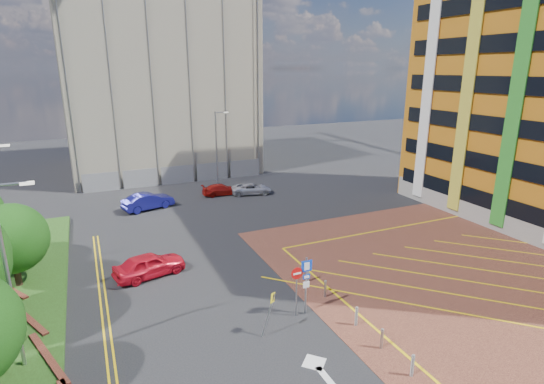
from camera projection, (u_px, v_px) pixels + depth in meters
ground at (306, 326)px, 21.24m from camera, size 140.00×140.00×0.00m
forecourt at (501, 273)px, 26.71m from camera, size 26.00×26.00×0.02m
retaining_wall at (44, 362)px, 18.31m from camera, size 6.06×20.33×0.40m
tree_c at (11, 239)px, 23.82m from camera, size 4.00×4.00×4.90m
lamp_left_near at (9, 271)px, 16.82m from camera, size 1.53×0.16×8.00m
lamp_back at (217, 145)px, 46.15m from camera, size 1.53×0.16×8.00m
sign_cluster at (303, 281)px, 21.67m from camera, size 1.17×0.12×3.20m
warning_sign at (270, 309)px, 20.10m from camera, size 0.80×0.43×2.24m
bollard_row at (364, 324)px, 20.54m from camera, size 0.14×11.14×0.90m
construction_building at (156, 80)px, 53.21m from camera, size 21.20×19.20×22.00m
construction_fence at (187, 174)px, 47.64m from camera, size 21.60×0.06×2.00m
car_red_left at (150, 265)px, 26.16m from camera, size 4.65×2.73×1.48m
car_blue_back at (148, 201)px, 38.64m from camera, size 4.86×2.80×1.52m
car_red_back at (221, 190)px, 43.08m from camera, size 3.89×1.67×1.11m
car_silver_back at (251, 189)px, 43.37m from camera, size 4.41×2.77×1.14m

